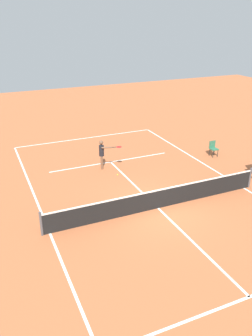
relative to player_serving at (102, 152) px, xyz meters
name	(u,v)px	position (x,y,z in m)	size (l,w,h in m)	color
ground_plane	(158,208)	(-0.76, 5.23, -1.02)	(60.00, 60.00, 0.00)	#B76038
court_lines	(158,208)	(-0.76, 5.23, -1.01)	(10.05, 21.73, 0.01)	white
tennis_net	(159,199)	(-0.76, 5.23, -0.52)	(10.65, 0.10, 1.07)	#4C4C51
player_serving	(102,152)	(0.00, 0.00, 0.00)	(1.21, 0.85, 1.71)	brown
tennis_ball	(118,175)	(-0.43, 1.18, -0.98)	(0.07, 0.07, 0.07)	#CCE033
courtside_chair_mid	(213,148)	(-7.01, 0.92, -0.48)	(0.44, 0.46, 0.95)	#262626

